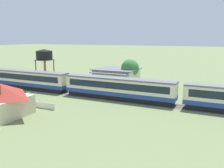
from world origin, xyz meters
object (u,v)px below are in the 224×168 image
Objects in this scene: station_building at (117,77)px; water_tower at (44,55)px; yard_tree_0 at (130,68)px; passenger_train at (119,88)px; parked_car_green at (19,96)px.

water_tower reaches higher than station_building.
passenger_train is at bearing -78.45° from yard_tree_0.
water_tower is 23.59m from yard_tree_0.
station_building is at bearing 116.62° from passenger_train.
parked_car_green is at bearing -121.97° from station_building.
yard_tree_0 is (-2.41, 11.81, 2.25)m from passenger_train.
passenger_train reaches higher than parked_car_green.
water_tower reaches higher than passenger_train.
station_building is at bearing -27.00° from parked_car_green.
passenger_train is 6.72× the size of station_building.
water_tower is 19.55m from parked_car_green.
parked_car_green is (-17.95, -7.79, -1.72)m from passenger_train.
parked_car_green is at bearing -65.16° from water_tower.
yard_tree_0 is at bearing -33.43° from parked_car_green.
yard_tree_0 is (3.41, 0.18, 2.41)m from station_building.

